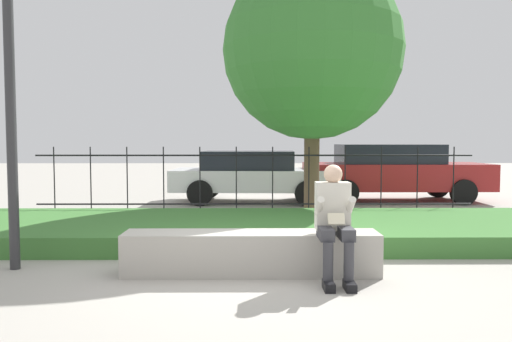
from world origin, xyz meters
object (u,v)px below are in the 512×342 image
at_px(stone_bench, 251,255).
at_px(tree_behind_fence, 312,50).
at_px(car_parked_right, 393,171).
at_px(street_lamp, 10,68).
at_px(person_seated_reader, 334,217).
at_px(car_parked_center, 253,175).

relative_size(stone_bench, tree_behind_fence, 0.56).
distance_m(stone_bench, tree_behind_fence, 5.88).
distance_m(car_parked_right, tree_behind_fence, 4.35).
bearing_deg(car_parked_right, stone_bench, -117.54).
relative_size(street_lamp, tree_behind_fence, 0.74).
distance_m(person_seated_reader, street_lamp, 4.21).
height_order(stone_bench, tree_behind_fence, tree_behind_fence).
xyz_separation_m(stone_bench, car_parked_center, (0.03, 7.01, 0.48)).
relative_size(stone_bench, car_parked_right, 0.64).
distance_m(person_seated_reader, car_parked_right, 7.96).
distance_m(car_parked_center, car_parked_right, 3.66).
bearing_deg(street_lamp, tree_behind_fence, 47.26).
bearing_deg(person_seated_reader, tree_behind_fence, 86.05).
bearing_deg(car_parked_center, stone_bench, -87.75).
bearing_deg(car_parked_center, car_parked_right, 5.04).
relative_size(person_seated_reader, street_lamp, 0.33).
xyz_separation_m(car_parked_right, street_lamp, (-6.57, -6.93, 1.65)).
relative_size(car_parked_center, street_lamp, 1.08).
xyz_separation_m(person_seated_reader, tree_behind_fence, (0.35, 5.03, 2.74)).
height_order(car_parked_right, tree_behind_fence, tree_behind_fence).
bearing_deg(stone_bench, car_parked_right, 62.78).
bearing_deg(tree_behind_fence, car_parked_center, 118.48).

